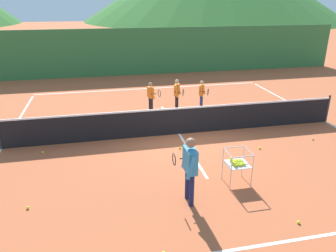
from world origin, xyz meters
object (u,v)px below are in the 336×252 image
at_px(student_0, 151,94).
at_px(student_2, 202,92).
at_px(tennis_ball_1, 28,208).
at_px(student_1, 177,92).
at_px(tennis_ball_0, 43,152).
at_px(tennis_ball_2, 298,222).
at_px(ball_cart, 237,163).
at_px(tennis_net, 179,121).
at_px(tennis_ball_9, 260,148).
at_px(tennis_ball_7, 180,148).
at_px(tennis_ball_5, 313,139).
at_px(instructor, 190,165).

distance_m(student_0, student_2, 2.19).
bearing_deg(tennis_ball_1, student_1, 50.75).
height_order(tennis_ball_0, tennis_ball_2, same).
relative_size(student_0, ball_cart, 1.39).
height_order(tennis_net, tennis_ball_9, tennis_net).
distance_m(tennis_net, student_0, 2.65).
distance_m(student_2, ball_cart, 6.11).
height_order(student_2, tennis_ball_7, student_2).
xyz_separation_m(tennis_ball_0, tennis_ball_2, (5.77, -4.65, 0.00)).
height_order(tennis_net, tennis_ball_2, tennis_net).
height_order(tennis_ball_1, tennis_ball_7, same).
relative_size(tennis_ball_5, tennis_ball_7, 1.00).
xyz_separation_m(tennis_ball_1, tennis_ball_9, (6.61, 1.80, 0.00)).
xyz_separation_m(ball_cart, tennis_ball_0, (-5.11, 2.85, -0.55)).
height_order(tennis_ball_2, tennis_ball_9, same).
bearing_deg(student_1, ball_cart, -88.95).
bearing_deg(tennis_net, student_2, 57.67).
height_order(student_0, student_1, student_1).
relative_size(tennis_net, student_1, 8.83).
bearing_deg(tennis_net, tennis_ball_0, -172.22).
bearing_deg(ball_cart, tennis_ball_7, 111.63).
height_order(tennis_net, ball_cart, tennis_net).
bearing_deg(ball_cart, tennis_ball_2, -69.96).
relative_size(tennis_ball_1, tennis_ball_7, 1.00).
bearing_deg(student_1, student_2, 2.65).
xyz_separation_m(student_2, tennis_ball_2, (-0.33, -7.84, -0.70)).
distance_m(student_0, student_1, 1.09).
bearing_deg(tennis_ball_0, ball_cart, -29.11).
distance_m(instructor, ball_cart, 1.55).
distance_m(ball_cart, tennis_ball_2, 2.00).
bearing_deg(ball_cart, tennis_net, 100.48).
relative_size(instructor, tennis_ball_2, 23.94).
height_order(student_1, tennis_ball_9, student_1).
bearing_deg(tennis_ball_1, tennis_net, 38.60).
bearing_deg(tennis_ball_0, instructor, -42.41).
height_order(tennis_net, tennis_ball_1, tennis_net).
height_order(tennis_ball_0, tennis_ball_7, same).
distance_m(student_1, ball_cart, 5.99).
bearing_deg(tennis_ball_9, tennis_net, 141.97).
bearing_deg(tennis_net, tennis_ball_9, -38.03).
bearing_deg(instructor, student_2, 70.01).
bearing_deg(tennis_ball_0, student_1, 32.09).
relative_size(tennis_ball_1, tennis_ball_2, 1.00).
height_order(student_2, tennis_ball_9, student_2).
distance_m(student_1, student_2, 1.10).
distance_m(ball_cart, tennis_ball_0, 5.87).
height_order(tennis_net, student_2, student_2).
bearing_deg(tennis_ball_5, tennis_ball_0, 174.58).
relative_size(student_0, tennis_ball_2, 18.35).
xyz_separation_m(tennis_net, tennis_ball_2, (1.30, -5.26, -0.47)).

